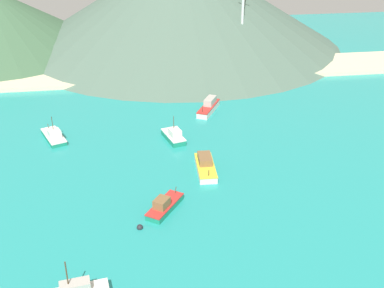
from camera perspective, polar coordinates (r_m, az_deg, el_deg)
ground at (r=83.01m, az=11.76°, el=-6.18°), size 260.00×280.00×0.50m
fishing_boat_0 at (r=113.27m, az=2.02°, el=4.48°), size 7.06×10.13×3.04m
fishing_boat_2 at (r=103.51m, az=-16.15°, el=0.93°), size 6.22×9.44×5.27m
fishing_boat_5 at (r=77.20m, az=-3.34°, el=-7.36°), size 6.88×8.25×2.61m
fishing_boat_7 at (r=99.05m, az=-2.19°, el=0.97°), size 4.68×7.87×5.52m
fishing_boat_8 at (r=87.87m, az=1.61°, el=-2.62°), size 3.62×9.62×2.81m
buoy_1 at (r=74.00m, az=-6.25°, el=-9.87°), size 0.98×0.98×0.98m
beach_strip at (r=141.36m, az=2.88°, el=8.85°), size 247.00×18.15×1.20m
radio_tower at (r=141.72m, az=6.09°, el=15.85°), size 3.43×2.75×34.32m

